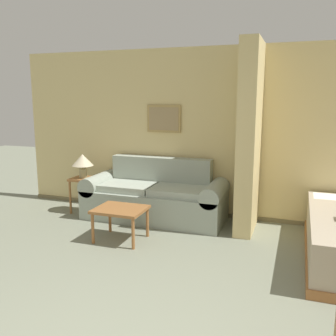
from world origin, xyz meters
TOP-DOWN VIEW (x-y plane):
  - wall_back at (-0.00, 4.11)m, footprint 7.43×0.16m
  - wall_partition_pillar at (0.21, 3.62)m, footprint 0.24×0.86m
  - couch at (-1.19, 3.63)m, footprint 2.18×0.84m
  - coffee_table at (-1.29, 2.64)m, footprint 0.65×0.54m
  - side_table at (-2.40, 3.55)m, footprint 0.38×0.38m
  - table_lamp at (-2.40, 3.55)m, footprint 0.34×0.34m

SIDE VIEW (x-z plane):
  - couch at x=-1.19m, z-range -0.12..0.79m
  - coffee_table at x=-1.29m, z-range 0.16..0.60m
  - side_table at x=-2.40m, z-range 0.17..0.74m
  - table_lamp at x=-2.40m, z-range 0.65..1.04m
  - wall_back at x=0.00m, z-range -0.01..2.59m
  - wall_partition_pillar at x=0.21m, z-range 0.00..2.60m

